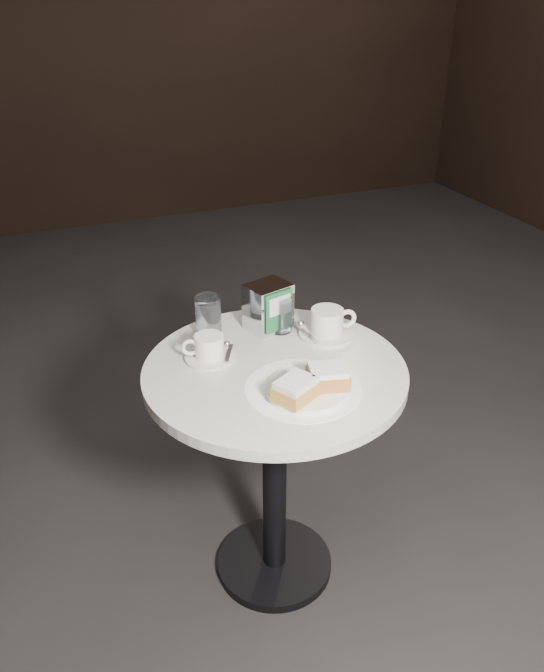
% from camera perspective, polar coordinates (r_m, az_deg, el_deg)
% --- Properties ---
extents(ground, '(7.00, 7.00, 0.00)m').
position_cam_1_polar(ground, '(2.21, 0.21, -19.37)').
color(ground, black).
rests_on(ground, ground).
extents(cafe_table, '(0.70, 0.70, 0.74)m').
position_cam_1_polar(cafe_table, '(1.84, 0.24, -8.01)').
color(cafe_table, black).
rests_on(cafe_table, ground).
extents(sugar_spill, '(0.38, 0.38, 0.00)m').
position_cam_1_polar(sugar_spill, '(1.64, 2.69, -4.63)').
color(sugar_spill, white).
rests_on(sugar_spill, cafe_table).
extents(beignet_plate, '(0.23, 0.23, 0.07)m').
position_cam_1_polar(beignet_plate, '(1.61, 3.27, -4.36)').
color(beignet_plate, silver).
rests_on(beignet_plate, cafe_table).
extents(coffee_cup_left, '(0.16, 0.16, 0.07)m').
position_cam_1_polar(coffee_cup_left, '(1.76, -5.52, -1.13)').
color(coffee_cup_left, beige).
rests_on(coffee_cup_left, cafe_table).
extents(coffee_cup_right, '(0.18, 0.18, 0.08)m').
position_cam_1_polar(coffee_cup_right, '(1.87, 4.84, 1.01)').
color(coffee_cup_right, silver).
rests_on(coffee_cup_right, cafe_table).
extents(water_glass_left, '(0.08, 0.08, 0.12)m').
position_cam_1_polar(water_glass_left, '(1.87, -5.56, 1.71)').
color(water_glass_left, white).
rests_on(water_glass_left, cafe_table).
extents(water_glass_right, '(0.08, 0.08, 0.11)m').
position_cam_1_polar(water_glass_right, '(1.88, 0.74, 1.95)').
color(water_glass_right, silver).
rests_on(water_glass_right, cafe_table).
extents(napkin_dispenser, '(0.14, 0.13, 0.14)m').
position_cam_1_polar(napkin_dispenser, '(1.89, -0.32, 2.56)').
color(napkin_dispenser, silver).
rests_on(napkin_dispenser, cafe_table).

